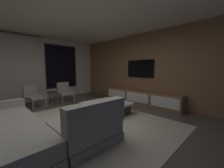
{
  "coord_description": "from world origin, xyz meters",
  "views": [
    {
      "loc": [
        -1.52,
        -2.72,
        1.33
      ],
      "look_at": [
        1.55,
        0.39,
        0.85
      ],
      "focal_mm": 21.46,
      "sensor_mm": 36.0,
      "label": 1
    }
  ],
  "objects_px": {
    "coffee_table": "(107,108)",
    "media_console": "(141,98)",
    "side_stool": "(52,94)",
    "mounted_tv": "(140,69)",
    "sectional_couch": "(30,130)",
    "book_stack_on_coffee_table": "(110,100)",
    "accent_chair_by_curtain": "(33,95)",
    "accent_chair_near_window": "(65,91)"
  },
  "relations": [
    {
      "from": "coffee_table",
      "to": "side_stool",
      "type": "xyz_separation_m",
      "value": [
        -0.67,
        2.45,
        0.19
      ]
    },
    {
      "from": "mounted_tv",
      "to": "accent_chair_by_curtain",
      "type": "bearing_deg",
      "value": 145.0
    },
    {
      "from": "book_stack_on_coffee_table",
      "to": "accent_chair_by_curtain",
      "type": "bearing_deg",
      "value": 120.56
    },
    {
      "from": "book_stack_on_coffee_table",
      "to": "media_console",
      "type": "bearing_deg",
      "value": -1.59
    },
    {
      "from": "accent_chair_by_curtain",
      "to": "side_stool",
      "type": "bearing_deg",
      "value": 6.39
    },
    {
      "from": "sectional_couch",
      "to": "coffee_table",
      "type": "relative_size",
      "value": 2.16
    },
    {
      "from": "side_stool",
      "to": "sectional_couch",
      "type": "bearing_deg",
      "value": -116.85
    },
    {
      "from": "mounted_tv",
      "to": "side_stool",
      "type": "bearing_deg",
      "value": 137.83
    },
    {
      "from": "coffee_table",
      "to": "book_stack_on_coffee_table",
      "type": "relative_size",
      "value": 4.57
    },
    {
      "from": "accent_chair_near_window",
      "to": "side_stool",
      "type": "height_order",
      "value": "accent_chair_near_window"
    },
    {
      "from": "accent_chair_by_curtain",
      "to": "mounted_tv",
      "type": "height_order",
      "value": "mounted_tv"
    },
    {
      "from": "accent_chair_near_window",
      "to": "side_stool",
      "type": "distance_m",
      "value": 0.53
    },
    {
      "from": "book_stack_on_coffee_table",
      "to": "side_stool",
      "type": "bearing_deg",
      "value": 107.28
    },
    {
      "from": "media_console",
      "to": "mounted_tv",
      "type": "distance_m",
      "value": 1.13
    },
    {
      "from": "media_console",
      "to": "mounted_tv",
      "type": "bearing_deg",
      "value": 47.54
    },
    {
      "from": "accent_chair_by_curtain",
      "to": "mounted_tv",
      "type": "bearing_deg",
      "value": -35.0
    },
    {
      "from": "accent_chair_near_window",
      "to": "accent_chair_by_curtain",
      "type": "bearing_deg",
      "value": -176.24
    },
    {
      "from": "side_stool",
      "to": "media_console",
      "type": "height_order",
      "value": "media_console"
    },
    {
      "from": "book_stack_on_coffee_table",
      "to": "accent_chair_near_window",
      "type": "bearing_deg",
      "value": 95.45
    },
    {
      "from": "media_console",
      "to": "accent_chair_near_window",
      "type": "bearing_deg",
      "value": 126.19
    },
    {
      "from": "accent_chair_by_curtain",
      "to": "mounted_tv",
      "type": "xyz_separation_m",
      "value": [
        3.2,
        -2.24,
        0.92
      ]
    },
    {
      "from": "accent_chair_by_curtain",
      "to": "accent_chair_near_window",
      "type": "bearing_deg",
      "value": 3.76
    },
    {
      "from": "sectional_couch",
      "to": "book_stack_on_coffee_table",
      "type": "xyz_separation_m",
      "value": [
        2.15,
        0.27,
        0.13
      ]
    },
    {
      "from": "book_stack_on_coffee_table",
      "to": "mounted_tv",
      "type": "distance_m",
      "value": 2.02
    },
    {
      "from": "coffee_table",
      "to": "media_console",
      "type": "height_order",
      "value": "media_console"
    },
    {
      "from": "book_stack_on_coffee_table",
      "to": "accent_chair_by_curtain",
      "type": "distance_m",
      "value": 2.78
    },
    {
      "from": "sectional_couch",
      "to": "accent_chair_by_curtain",
      "type": "xyz_separation_m",
      "value": [
        0.74,
        2.67,
        0.14
      ]
    },
    {
      "from": "sectional_couch",
      "to": "media_console",
      "type": "xyz_separation_m",
      "value": [
        3.76,
        0.23,
        -0.04
      ]
    },
    {
      "from": "book_stack_on_coffee_table",
      "to": "mounted_tv",
      "type": "bearing_deg",
      "value": 4.91
    },
    {
      "from": "sectional_couch",
      "to": "media_console",
      "type": "bearing_deg",
      "value": 3.5
    },
    {
      "from": "book_stack_on_coffee_table",
      "to": "accent_chair_by_curtain",
      "type": "relative_size",
      "value": 0.33
    },
    {
      "from": "coffee_table",
      "to": "media_console",
      "type": "bearing_deg",
      "value": -1.82
    },
    {
      "from": "book_stack_on_coffee_table",
      "to": "accent_chair_near_window",
      "type": "xyz_separation_m",
      "value": [
        -0.24,
        2.47,
        0.01
      ]
    },
    {
      "from": "book_stack_on_coffee_table",
      "to": "media_console",
      "type": "relative_size",
      "value": 0.08
    },
    {
      "from": "sectional_couch",
      "to": "accent_chair_by_curtain",
      "type": "relative_size",
      "value": 3.21
    },
    {
      "from": "mounted_tv",
      "to": "sectional_couch",
      "type": "bearing_deg",
      "value": -173.81
    },
    {
      "from": "side_stool",
      "to": "accent_chair_by_curtain",
      "type": "bearing_deg",
      "value": -173.61
    },
    {
      "from": "media_console",
      "to": "mounted_tv",
      "type": "relative_size",
      "value": 2.66
    },
    {
      "from": "accent_chair_near_window",
      "to": "accent_chair_by_curtain",
      "type": "relative_size",
      "value": 1.0
    },
    {
      "from": "accent_chair_near_window",
      "to": "media_console",
      "type": "distance_m",
      "value": 3.12
    },
    {
      "from": "book_stack_on_coffee_table",
      "to": "accent_chair_by_curtain",
      "type": "xyz_separation_m",
      "value": [
        -1.41,
        2.39,
        0.01
      ]
    },
    {
      "from": "sectional_couch",
      "to": "media_console",
      "type": "relative_size",
      "value": 0.81
    }
  ]
}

